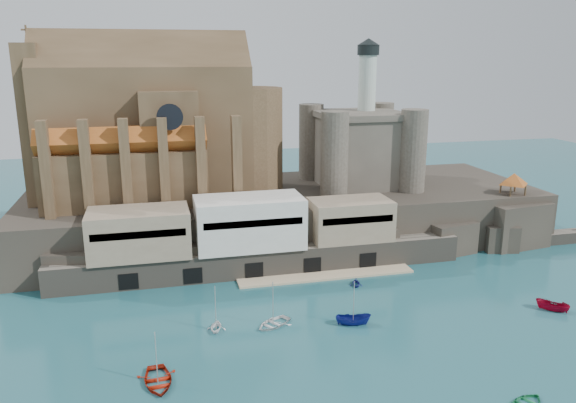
# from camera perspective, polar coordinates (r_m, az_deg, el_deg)

# --- Properties ---
(ground) EXTENTS (300.00, 300.00, 0.00)m
(ground) POSITION_cam_1_polar(r_m,az_deg,el_deg) (79.19, 6.49, -12.46)
(ground) COLOR #1A4E58
(ground) RESTS_ON ground
(promontory) EXTENTS (100.00, 36.00, 10.00)m
(promontory) POSITION_cam_1_polar(r_m,az_deg,el_deg) (112.60, -0.38, -1.37)
(promontory) COLOR black
(promontory) RESTS_ON ground
(quay) EXTENTS (70.00, 12.00, 13.05)m
(quay) POSITION_cam_1_polar(r_m,az_deg,el_deg) (95.10, -3.99, -3.72)
(quay) COLOR #686053
(quay) RESTS_ON ground
(church) EXTENTS (47.00, 25.93, 30.51)m
(church) POSITION_cam_1_polar(r_m,az_deg,el_deg) (108.74, -13.17, 6.94)
(church) COLOR #4D3924
(church) RESTS_ON promontory
(castle_keep) EXTENTS (21.20, 21.20, 29.30)m
(castle_keep) POSITION_cam_1_polar(r_m,az_deg,el_deg) (116.04, 7.30, 5.76)
(castle_keep) COLOR #4B443B
(castle_keep) RESTS_ON promontory
(rock_outcrop) EXTENTS (14.50, 10.50, 8.70)m
(rock_outcrop) POSITION_cam_1_polar(r_m,az_deg,el_deg) (118.08, 21.60, -2.12)
(rock_outcrop) COLOR black
(rock_outcrop) RESTS_ON ground
(pavilion) EXTENTS (6.40, 6.40, 5.40)m
(pavilion) POSITION_cam_1_polar(r_m,az_deg,el_deg) (116.16, 21.96, 2.02)
(pavilion) COLOR #4D3924
(pavilion) RESTS_ON rock_outcrop
(boat_0) EXTENTS (4.76, 1.71, 6.54)m
(boat_0) POSITION_cam_1_polar(r_m,az_deg,el_deg) (68.25, -13.07, -17.55)
(boat_0) COLOR #A01A08
(boat_0) RESTS_ON ground
(boat_2) EXTENTS (2.24, 2.20, 4.86)m
(boat_2) POSITION_cam_1_polar(r_m,az_deg,el_deg) (79.63, 6.62, -12.30)
(boat_2) COLOR navy
(boat_2) RESTS_ON ground
(boat_4) EXTENTS (3.35, 2.54, 3.44)m
(boat_4) POSITION_cam_1_polar(r_m,az_deg,el_deg) (78.27, -7.30, -12.83)
(boat_4) COLOR white
(boat_4) RESTS_ON ground
(boat_5) EXTENTS (2.50, 2.49, 4.63)m
(boat_5) POSITION_cam_1_polar(r_m,az_deg,el_deg) (91.54, 25.22, -9.97)
(boat_5) COLOR maroon
(boat_5) RESTS_ON ground
(boat_6) EXTENTS (3.10, 3.89, 5.48)m
(boat_6) POSITION_cam_1_polar(r_m,az_deg,el_deg) (78.95, -1.52, -12.45)
(boat_6) COLOR white
(boat_6) RESTS_ON ground
(boat_7) EXTENTS (2.82, 2.09, 2.93)m
(boat_7) POSITION_cam_1_polar(r_m,az_deg,el_deg) (92.15, 6.92, -8.44)
(boat_7) COLOR navy
(boat_7) RESTS_ON ground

